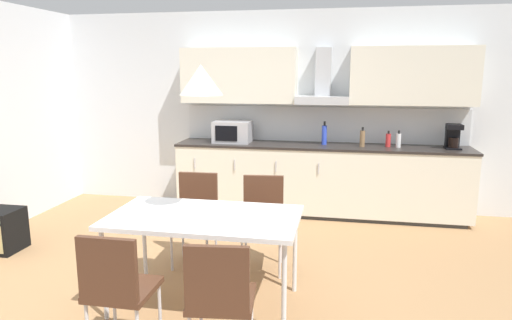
{
  "coord_description": "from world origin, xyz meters",
  "views": [
    {
      "loc": [
        1.05,
        -3.55,
        1.85
      ],
      "look_at": [
        0.24,
        0.67,
        1.0
      ],
      "focal_mm": 32.0,
      "sensor_mm": 36.0,
      "label": 1
    }
  ],
  "objects_px": {
    "bottle_red": "(388,140)",
    "pendant_lamp": "(201,80)",
    "bottle_white": "(398,140)",
    "coffee_maker": "(453,136)",
    "chair_near_right": "(220,293)",
    "dining_table": "(204,221)",
    "chair_far_left": "(196,209)",
    "bottle_brown": "(362,138)",
    "microwave": "(232,132)",
    "bottle_blue": "(324,135)",
    "chair_near_left": "(117,283)",
    "chair_far_right": "(263,213)"
  },
  "relations": [
    {
      "from": "bottle_white",
      "to": "chair_near_left",
      "type": "xyz_separation_m",
      "value": [
        -2.04,
        -3.33,
        -0.47
      ]
    },
    {
      "from": "bottle_white",
      "to": "chair_far_left",
      "type": "xyz_separation_m",
      "value": [
        -2.04,
        -1.74,
        -0.47
      ]
    },
    {
      "from": "bottle_brown",
      "to": "coffee_maker",
      "type": "bearing_deg",
      "value": 3.13
    },
    {
      "from": "bottle_brown",
      "to": "chair_far_left",
      "type": "xyz_separation_m",
      "value": [
        -1.61,
        -1.72,
        -0.48
      ]
    },
    {
      "from": "coffee_maker",
      "to": "chair_near_right",
      "type": "distance_m",
      "value": 3.95
    },
    {
      "from": "chair_far_right",
      "to": "coffee_maker",
      "type": "bearing_deg",
      "value": 41.29
    },
    {
      "from": "chair_far_left",
      "to": "bottle_red",
      "type": "bearing_deg",
      "value": 42.57
    },
    {
      "from": "coffee_maker",
      "to": "chair_near_right",
      "type": "bearing_deg",
      "value": -120.79
    },
    {
      "from": "bottle_blue",
      "to": "pendant_lamp",
      "type": "xyz_separation_m",
      "value": [
        -0.8,
        -2.59,
        0.74
      ]
    },
    {
      "from": "dining_table",
      "to": "chair_far_right",
      "type": "bearing_deg",
      "value": 67.96
    },
    {
      "from": "microwave",
      "to": "chair_far_right",
      "type": "distance_m",
      "value": 1.96
    },
    {
      "from": "bottle_red",
      "to": "dining_table",
      "type": "relative_size",
      "value": 0.14
    },
    {
      "from": "coffee_maker",
      "to": "bottle_red",
      "type": "bearing_deg",
      "value": -179.17
    },
    {
      "from": "chair_near_left",
      "to": "pendant_lamp",
      "type": "relative_size",
      "value": 2.72
    },
    {
      "from": "chair_far_right",
      "to": "microwave",
      "type": "bearing_deg",
      "value": 112.27
    },
    {
      "from": "bottle_white",
      "to": "dining_table",
      "type": "height_order",
      "value": "bottle_white"
    },
    {
      "from": "coffee_maker",
      "to": "chair_near_left",
      "type": "height_order",
      "value": "coffee_maker"
    },
    {
      "from": "bottle_blue",
      "to": "chair_near_right",
      "type": "xyz_separation_m",
      "value": [
        -0.46,
        -3.39,
        -0.51
      ]
    },
    {
      "from": "bottle_brown",
      "to": "chair_near_right",
      "type": "height_order",
      "value": "bottle_brown"
    },
    {
      "from": "chair_far_right",
      "to": "chair_near_right",
      "type": "height_order",
      "value": "same"
    },
    {
      "from": "microwave",
      "to": "coffee_maker",
      "type": "distance_m",
      "value": 2.74
    },
    {
      "from": "chair_near_left",
      "to": "bottle_blue",
      "type": "bearing_deg",
      "value": 71.52
    },
    {
      "from": "bottle_red",
      "to": "bottle_brown",
      "type": "xyz_separation_m",
      "value": [
        -0.32,
        -0.05,
        0.02
      ]
    },
    {
      "from": "bottle_blue",
      "to": "chair_near_right",
      "type": "distance_m",
      "value": 3.45
    },
    {
      "from": "bottle_blue",
      "to": "chair_far_right",
      "type": "distance_m",
      "value": 1.93
    },
    {
      "from": "bottle_blue",
      "to": "pendant_lamp",
      "type": "height_order",
      "value": "pendant_lamp"
    },
    {
      "from": "microwave",
      "to": "bottle_white",
      "type": "relative_size",
      "value": 2.29
    },
    {
      "from": "bottle_brown",
      "to": "bottle_blue",
      "type": "height_order",
      "value": "bottle_blue"
    },
    {
      "from": "chair_far_right",
      "to": "bottle_blue",
      "type": "bearing_deg",
      "value": 75.06
    },
    {
      "from": "bottle_red",
      "to": "pendant_lamp",
      "type": "xyz_separation_m",
      "value": [
        -1.59,
        -2.56,
        0.78
      ]
    },
    {
      "from": "bottle_white",
      "to": "chair_near_right",
      "type": "height_order",
      "value": "bottle_white"
    },
    {
      "from": "microwave",
      "to": "bottle_brown",
      "type": "bearing_deg",
      "value": -1.11
    },
    {
      "from": "bottle_white",
      "to": "coffee_maker",
      "type": "bearing_deg",
      "value": 3.09
    },
    {
      "from": "dining_table",
      "to": "chair_far_left",
      "type": "xyz_separation_m",
      "value": [
        -0.33,
        0.79,
        -0.17
      ]
    },
    {
      "from": "bottle_white",
      "to": "chair_far_left",
      "type": "bearing_deg",
      "value": -139.53
    },
    {
      "from": "microwave",
      "to": "chair_near_right",
      "type": "height_order",
      "value": "microwave"
    },
    {
      "from": "bottle_red",
      "to": "pendant_lamp",
      "type": "bearing_deg",
      "value": -121.82
    },
    {
      "from": "microwave",
      "to": "coffee_maker",
      "type": "height_order",
      "value": "coffee_maker"
    },
    {
      "from": "dining_table",
      "to": "chair_near_right",
      "type": "distance_m",
      "value": 0.88
    },
    {
      "from": "microwave",
      "to": "bottle_white",
      "type": "height_order",
      "value": "microwave"
    },
    {
      "from": "coffee_maker",
      "to": "bottle_white",
      "type": "distance_m",
      "value": 0.64
    },
    {
      "from": "microwave",
      "to": "chair_near_left",
      "type": "height_order",
      "value": "microwave"
    },
    {
      "from": "bottle_brown",
      "to": "pendant_lamp",
      "type": "distance_m",
      "value": 2.92
    },
    {
      "from": "bottle_blue",
      "to": "pendant_lamp",
      "type": "relative_size",
      "value": 0.93
    },
    {
      "from": "coffee_maker",
      "to": "chair_near_left",
      "type": "bearing_deg",
      "value": -128.48
    },
    {
      "from": "chair_near_right",
      "to": "coffee_maker",
      "type": "bearing_deg",
      "value": 59.21
    },
    {
      "from": "chair_near_right",
      "to": "pendant_lamp",
      "type": "relative_size",
      "value": 2.72
    },
    {
      "from": "pendant_lamp",
      "to": "dining_table",
      "type": "bearing_deg",
      "value": 90.0
    },
    {
      "from": "microwave",
      "to": "dining_table",
      "type": "distance_m",
      "value": 2.6
    },
    {
      "from": "bottle_brown",
      "to": "bottle_blue",
      "type": "bearing_deg",
      "value": 170.67
    }
  ]
}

